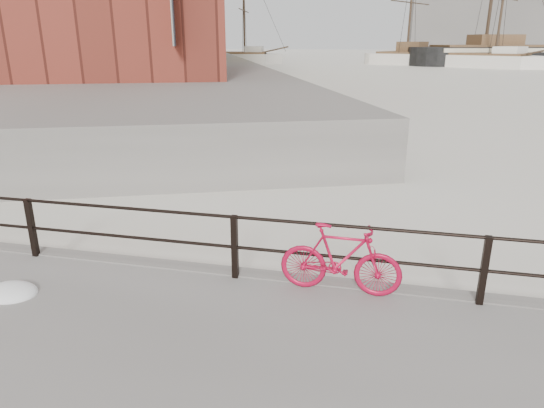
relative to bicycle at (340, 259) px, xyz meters
The scene contains 10 objects.
ground 2.12m from the bicycle, ahead, with size 400.00×400.00×0.00m, color white.
far_quay 81.67m from the bicycle, 117.80° to the left, with size 24.00×150.00×1.80m, color gray.
guardrail 1.92m from the bicycle, ahead, with size 28.00×0.10×1.00m, color black, non-canonical shape.
bicycle is the anchor object (origin of this frame).
schooner_mid 74.22m from the bicycle, 82.84° to the left, with size 29.75×12.59×21.32m, color silver, non-canonical shape.
schooner_left 79.38m from the bicycle, 111.06° to the left, with size 25.22×11.46×19.07m, color beige, non-canonical shape.
workboat_near 39.55m from the bicycle, 134.75° to the left, with size 13.24×4.41×7.00m, color black, non-canonical shape.
workboat_far 53.81m from the bicycle, 119.24° to the left, with size 11.74×4.05×7.00m, color black, non-canonical shape.
apartment_brick 117.28m from the bicycle, 117.04° to the left, with size 24.00×15.00×21.20m, color brown.
industrial_west 142.18m from the bicycle, 81.12° to the left, with size 32.00×18.00×18.00m, color gray.
Camera 1 is at (-1.47, -6.51, 3.80)m, focal length 32.00 mm.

